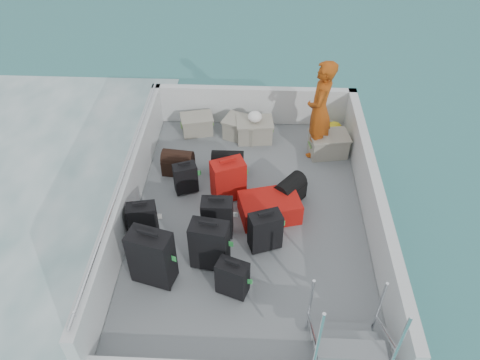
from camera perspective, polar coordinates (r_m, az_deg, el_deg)
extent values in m
plane|color=#1C6361|center=(7.32, 1.06, -7.69)|extent=(160.00, 160.00, 0.00)
cube|color=silver|center=(7.10, 1.09, -6.11)|extent=(3.60, 5.00, 0.60)
cube|color=slate|center=(6.87, 1.12, -4.36)|extent=(3.30, 4.70, 0.02)
cube|color=silver|center=(6.86, -13.45, -1.70)|extent=(0.14, 5.00, 0.70)
cube|color=silver|center=(6.82, 15.86, -2.55)|extent=(0.14, 5.00, 0.70)
cube|color=silver|center=(8.54, 1.63, 9.12)|extent=(3.60, 0.14, 0.70)
cylinder|color=silver|center=(6.60, -13.98, 0.84)|extent=(0.04, 4.80, 0.04)
cube|color=black|center=(5.91, -10.68, -9.33)|extent=(0.59, 0.43, 0.81)
cube|color=black|center=(6.51, -11.74, -4.98)|extent=(0.42, 0.29, 0.58)
cube|color=black|center=(7.12, -6.64, 0.17)|extent=(0.39, 0.31, 0.50)
cube|color=black|center=(6.01, -3.72, -7.96)|extent=(0.51, 0.35, 0.73)
cube|color=black|center=(6.40, -2.78, -4.65)|extent=(0.42, 0.25, 0.62)
cube|color=#B2110D|center=(6.92, -1.44, -0.05)|extent=(0.56, 0.45, 0.67)
cube|color=black|center=(5.80, -0.92, -11.93)|extent=(0.43, 0.34, 0.53)
cube|color=black|center=(6.25, 3.08, -6.29)|extent=(0.48, 0.37, 0.59)
cube|color=#B2110D|center=(6.75, 3.63, -3.37)|extent=(0.95, 0.75, 0.33)
cube|color=gray|center=(8.39, -5.24, 6.67)|extent=(0.59, 0.47, 0.31)
cube|color=gray|center=(8.22, 0.19, 6.19)|extent=(0.66, 0.56, 0.34)
cube|color=gray|center=(8.17, 1.78, 6.00)|extent=(0.62, 0.46, 0.35)
cube|color=gray|center=(7.97, 10.70, 4.18)|extent=(0.66, 0.50, 0.36)
ellipsoid|color=yellow|center=(8.53, 11.40, 6.23)|extent=(0.28, 0.26, 0.22)
ellipsoid|color=white|center=(8.02, 1.82, 7.55)|extent=(0.24, 0.24, 0.18)
imported|color=orange|center=(7.60, 9.68, 8.40)|extent=(0.54, 0.70, 1.68)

